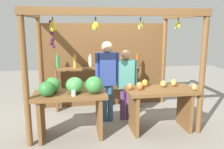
{
  "coord_description": "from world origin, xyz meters",
  "views": [
    {
      "loc": [
        -0.75,
        -4.68,
        1.95
      ],
      "look_at": [
        0.0,
        -0.18,
        1.0
      ],
      "focal_mm": 37.91,
      "sensor_mm": 36.0,
      "label": 1
    }
  ],
  "objects": [
    {
      "name": "ground_plane",
      "position": [
        0.0,
        0.0,
        0.0
      ],
      "size": [
        12.0,
        12.0,
        0.0
      ],
      "primitive_type": "plane",
      "color": "gray",
      "rests_on": "ground"
    },
    {
      "name": "market_stall",
      "position": [
        -0.01,
        0.41,
        1.3
      ],
      "size": [
        3.12,
        1.92,
        2.22
      ],
      "color": "brown",
      "rests_on": "ground"
    },
    {
      "name": "fruit_counter_left",
      "position": [
        -0.82,
        -0.7,
        0.75
      ],
      "size": [
        1.26,
        0.64,
        1.1
      ],
      "color": "brown",
      "rests_on": "ground"
    },
    {
      "name": "fruit_counter_right",
      "position": [
        0.82,
        -0.67,
        0.6
      ],
      "size": [
        1.27,
        0.64,
        0.94
      ],
      "color": "brown",
      "rests_on": "ground"
    },
    {
      "name": "bottle_shelf_unit",
      "position": [
        -0.17,
        0.68,
        0.79
      ],
      "size": [
        2.0,
        0.22,
        1.34
      ],
      "color": "brown",
      "rests_on": "ground"
    },
    {
      "name": "vendor_man",
      "position": [
        -0.08,
        -0.1,
        0.99
      ],
      "size": [
        0.48,
        0.22,
        1.65
      ],
      "rotation": [
        0.0,
        0.0,
        -0.11
      ],
      "color": "#2B517B",
      "rests_on": "ground"
    },
    {
      "name": "vendor_woman",
      "position": [
        0.3,
        -0.08,
        0.87
      ],
      "size": [
        0.48,
        0.2,
        1.47
      ],
      "rotation": [
        0.0,
        0.0,
        0.02
      ],
      "color": "#563364",
      "rests_on": "ground"
    }
  ]
}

